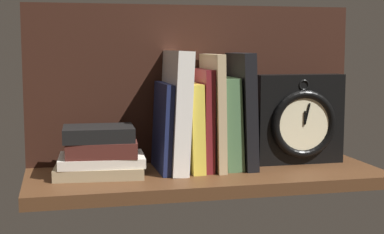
{
  "coord_description": "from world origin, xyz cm",
  "views": [
    {
      "loc": [
        -29.78,
        -113.05,
        25.63
      ],
      "look_at": [
        -2.34,
        3.59,
        11.03
      ],
      "focal_mm": 54.05,
      "sensor_mm": 36.0,
      "label": 1
    }
  ],
  "objects_px": {
    "book_white_catcher": "(176,111)",
    "book_tan_shortstories": "(213,112)",
    "framed_clock": "(300,120)",
    "book_navy_bierce": "(163,127)",
    "book_maroon_dawkins": "(203,119)",
    "book_yellow_seinlanguage": "(191,126)",
    "book_stack_side": "(100,153)",
    "book_green_romantic": "(226,123)",
    "book_black_skeptic": "(242,110)"
  },
  "relations": [
    {
      "from": "book_yellow_seinlanguage",
      "to": "book_green_romantic",
      "type": "bearing_deg",
      "value": 0.0
    },
    {
      "from": "book_green_romantic",
      "to": "book_stack_side",
      "type": "distance_m",
      "value": 0.27
    },
    {
      "from": "book_black_skeptic",
      "to": "book_stack_side",
      "type": "xyz_separation_m",
      "value": [
        -0.3,
        -0.02,
        -0.08
      ]
    },
    {
      "from": "book_navy_bierce",
      "to": "book_stack_side",
      "type": "height_order",
      "value": "book_navy_bierce"
    },
    {
      "from": "book_yellow_seinlanguage",
      "to": "book_black_skeptic",
      "type": "relative_size",
      "value": 0.75
    },
    {
      "from": "book_yellow_seinlanguage",
      "to": "book_maroon_dawkins",
      "type": "relative_size",
      "value": 0.86
    },
    {
      "from": "framed_clock",
      "to": "book_tan_shortstories",
      "type": "bearing_deg",
      "value": -179.02
    },
    {
      "from": "book_tan_shortstories",
      "to": "book_green_romantic",
      "type": "bearing_deg",
      "value": 0.0
    },
    {
      "from": "book_tan_shortstories",
      "to": "book_stack_side",
      "type": "relative_size",
      "value": 1.3
    },
    {
      "from": "book_white_catcher",
      "to": "framed_clock",
      "type": "height_order",
      "value": "book_white_catcher"
    },
    {
      "from": "book_white_catcher",
      "to": "framed_clock",
      "type": "relative_size",
      "value": 1.26
    },
    {
      "from": "book_yellow_seinlanguage",
      "to": "book_green_romantic",
      "type": "height_order",
      "value": "book_green_romantic"
    },
    {
      "from": "book_white_catcher",
      "to": "book_maroon_dawkins",
      "type": "distance_m",
      "value": 0.06
    },
    {
      "from": "book_tan_shortstories",
      "to": "framed_clock",
      "type": "distance_m",
      "value": 0.2
    },
    {
      "from": "book_white_catcher",
      "to": "book_tan_shortstories",
      "type": "height_order",
      "value": "book_white_catcher"
    },
    {
      "from": "book_tan_shortstories",
      "to": "book_black_skeptic",
      "type": "xyz_separation_m",
      "value": [
        0.06,
        0.0,
        0.0
      ]
    },
    {
      "from": "book_stack_side",
      "to": "book_tan_shortstories",
      "type": "bearing_deg",
      "value": 4.83
    },
    {
      "from": "framed_clock",
      "to": "book_black_skeptic",
      "type": "bearing_deg",
      "value": -178.57
    },
    {
      "from": "book_maroon_dawkins",
      "to": "book_green_romantic",
      "type": "distance_m",
      "value": 0.05
    },
    {
      "from": "book_yellow_seinlanguage",
      "to": "book_navy_bierce",
      "type": "bearing_deg",
      "value": 180.0
    },
    {
      "from": "framed_clock",
      "to": "book_stack_side",
      "type": "distance_m",
      "value": 0.44
    },
    {
      "from": "book_white_catcher",
      "to": "framed_clock",
      "type": "distance_m",
      "value": 0.28
    },
    {
      "from": "book_maroon_dawkins",
      "to": "book_tan_shortstories",
      "type": "height_order",
      "value": "book_tan_shortstories"
    },
    {
      "from": "book_yellow_seinlanguage",
      "to": "book_tan_shortstories",
      "type": "bearing_deg",
      "value": 0.0
    },
    {
      "from": "book_maroon_dawkins",
      "to": "book_black_skeptic",
      "type": "bearing_deg",
      "value": 0.0
    },
    {
      "from": "book_maroon_dawkins",
      "to": "book_stack_side",
      "type": "relative_size",
      "value": 1.14
    },
    {
      "from": "book_maroon_dawkins",
      "to": "book_black_skeptic",
      "type": "distance_m",
      "value": 0.09
    },
    {
      "from": "book_yellow_seinlanguage",
      "to": "book_tan_shortstories",
      "type": "distance_m",
      "value": 0.06
    },
    {
      "from": "book_navy_bierce",
      "to": "book_tan_shortstories",
      "type": "xyz_separation_m",
      "value": [
        0.11,
        0.0,
        0.03
      ]
    },
    {
      "from": "book_white_catcher",
      "to": "book_maroon_dawkins",
      "type": "xyz_separation_m",
      "value": [
        0.06,
        0.0,
        -0.02
      ]
    },
    {
      "from": "book_navy_bierce",
      "to": "book_green_romantic",
      "type": "bearing_deg",
      "value": 0.0
    },
    {
      "from": "book_black_skeptic",
      "to": "book_stack_side",
      "type": "height_order",
      "value": "book_black_skeptic"
    },
    {
      "from": "book_yellow_seinlanguage",
      "to": "book_stack_side",
      "type": "relative_size",
      "value": 0.98
    },
    {
      "from": "book_green_romantic",
      "to": "book_stack_side",
      "type": "bearing_deg",
      "value": -175.71
    },
    {
      "from": "book_white_catcher",
      "to": "book_maroon_dawkins",
      "type": "bearing_deg",
      "value": 0.0
    },
    {
      "from": "book_black_skeptic",
      "to": "book_stack_side",
      "type": "distance_m",
      "value": 0.31
    },
    {
      "from": "book_white_catcher",
      "to": "book_black_skeptic",
      "type": "relative_size",
      "value": 1.02
    },
    {
      "from": "book_yellow_seinlanguage",
      "to": "book_stack_side",
      "type": "bearing_deg",
      "value": -173.98
    },
    {
      "from": "book_black_skeptic",
      "to": "framed_clock",
      "type": "distance_m",
      "value": 0.14
    },
    {
      "from": "book_yellow_seinlanguage",
      "to": "book_black_skeptic",
      "type": "distance_m",
      "value": 0.12
    },
    {
      "from": "book_white_catcher",
      "to": "book_yellow_seinlanguage",
      "type": "bearing_deg",
      "value": 0.0
    },
    {
      "from": "book_black_skeptic",
      "to": "book_yellow_seinlanguage",
      "type": "bearing_deg",
      "value": 180.0
    },
    {
      "from": "book_maroon_dawkins",
      "to": "book_green_romantic",
      "type": "bearing_deg",
      "value": 0.0
    },
    {
      "from": "book_yellow_seinlanguage",
      "to": "framed_clock",
      "type": "relative_size",
      "value": 0.93
    },
    {
      "from": "book_navy_bierce",
      "to": "book_black_skeptic",
      "type": "xyz_separation_m",
      "value": [
        0.17,
        0.0,
        0.03
      ]
    },
    {
      "from": "book_stack_side",
      "to": "book_green_romantic",
      "type": "bearing_deg",
      "value": 4.29
    },
    {
      "from": "book_navy_bierce",
      "to": "book_yellow_seinlanguage",
      "type": "bearing_deg",
      "value": 0.0
    },
    {
      "from": "book_yellow_seinlanguage",
      "to": "book_stack_side",
      "type": "distance_m",
      "value": 0.2
    },
    {
      "from": "book_maroon_dawkins",
      "to": "framed_clock",
      "type": "distance_m",
      "value": 0.22
    },
    {
      "from": "framed_clock",
      "to": "book_navy_bierce",
      "type": "bearing_deg",
      "value": -179.37
    }
  ]
}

